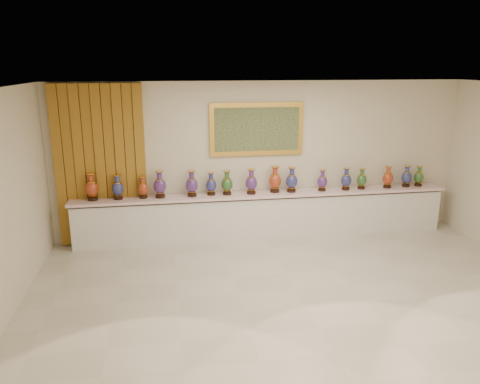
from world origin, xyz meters
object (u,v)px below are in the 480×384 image
Objects in this scene: vase_2 at (143,188)px; vase_0 at (92,188)px; counter at (264,215)px; vase_1 at (118,188)px.

vase_0 is at bearing 179.68° from vase_2.
counter is 17.54× the size of vase_2.
vase_1 is at bearing -0.61° from vase_0.
vase_1 is 1.10× the size of vase_2.
vase_1 is (0.46, -0.00, -0.02)m from vase_0.
vase_1 is at bearing 179.97° from vase_2.
vase_1 reaches higher than counter.
counter is at bearing -0.08° from vase_1.
vase_0 is at bearing 179.39° from vase_1.
vase_2 is at bearing 179.91° from counter.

